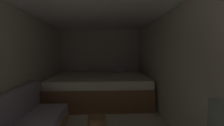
% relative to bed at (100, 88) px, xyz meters
% --- Properties ---
extents(wall_back, '(2.72, 0.05, 2.10)m').
position_rel_bed_xyz_m(wall_back, '(0.00, 0.95, 0.69)').
color(wall_back, beige).
rests_on(wall_back, ground).
extents(wall_left, '(0.05, 5.12, 2.10)m').
position_rel_bed_xyz_m(wall_left, '(-1.33, -1.63, 0.69)').
color(wall_left, beige).
rests_on(wall_left, ground).
extents(wall_right, '(0.05, 5.12, 2.10)m').
position_rel_bed_xyz_m(wall_right, '(1.33, -1.63, 0.69)').
color(wall_right, beige).
rests_on(wall_right, ground).
extents(ceiling_slab, '(2.72, 5.12, 0.05)m').
position_rel_bed_xyz_m(ceiling_slab, '(0.00, -1.63, 1.76)').
color(ceiling_slab, white).
rests_on(ceiling_slab, wall_left).
extents(bed, '(2.50, 1.78, 0.86)m').
position_rel_bed_xyz_m(bed, '(0.00, 0.00, 0.00)').
color(bed, brown).
rests_on(bed, ground).
extents(wicker_basket, '(0.32, 0.32, 0.23)m').
position_rel_bed_xyz_m(wicker_basket, '(-0.02, -1.53, -0.24)').
color(wicker_basket, olive).
rests_on(wicker_basket, ground).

